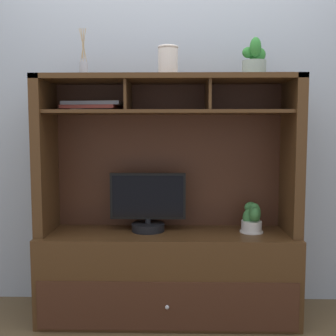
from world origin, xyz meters
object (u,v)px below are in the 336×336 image
(diffuser_bottle, at_px, (84,68))
(potted_succulent, at_px, (255,62))
(tv_monitor, at_px, (148,206))
(potted_orchid, at_px, (252,220))
(magazine_stack_left, at_px, (93,106))
(media_console, at_px, (168,247))
(ceramic_vase, at_px, (168,61))

(diffuser_bottle, height_order, potted_succulent, diffuser_bottle)
(tv_monitor, relative_size, diffuser_bottle, 1.64)
(potted_orchid, bearing_deg, potted_succulent, -107.62)
(tv_monitor, xyz_separation_m, potted_succulent, (0.63, -0.04, 0.87))
(magazine_stack_left, bearing_deg, potted_succulent, -4.10)
(media_console, distance_m, ceramic_vase, 1.14)
(magazine_stack_left, bearing_deg, media_console, -4.20)
(media_console, bearing_deg, tv_monitor, 176.09)
(potted_succulent, bearing_deg, tv_monitor, 176.01)
(tv_monitor, relative_size, magazine_stack_left, 1.21)
(tv_monitor, distance_m, diffuser_bottle, 0.92)
(media_console, height_order, ceramic_vase, ceramic_vase)
(potted_orchid, distance_m, potted_succulent, 0.95)
(potted_succulent, bearing_deg, potted_orchid, 72.38)
(magazine_stack_left, height_order, potted_succulent, potted_succulent)
(ceramic_vase, bearing_deg, potted_orchid, -1.89)
(potted_orchid, distance_m, ceramic_vase, 1.09)
(media_console, relative_size, potted_orchid, 8.58)
(tv_monitor, height_order, diffuser_bottle, diffuser_bottle)
(potted_orchid, height_order, potted_succulent, potted_succulent)
(potted_orchid, bearing_deg, diffuser_bottle, 179.33)
(ceramic_vase, bearing_deg, media_console, -90.00)
(diffuser_bottle, xyz_separation_m, ceramic_vase, (0.51, 0.01, 0.04))
(media_console, bearing_deg, potted_orchid, -1.50)
(ceramic_vase, bearing_deg, potted_succulent, -4.41)
(media_console, relative_size, magazine_stack_left, 4.03)
(potted_succulent, height_order, ceramic_vase, potted_succulent)
(potted_orchid, bearing_deg, media_console, 178.50)
(tv_monitor, height_order, potted_orchid, tv_monitor)
(potted_orchid, relative_size, potted_succulent, 0.84)
(tv_monitor, xyz_separation_m, magazine_stack_left, (-0.34, 0.03, 0.62))
(tv_monitor, height_order, ceramic_vase, ceramic_vase)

